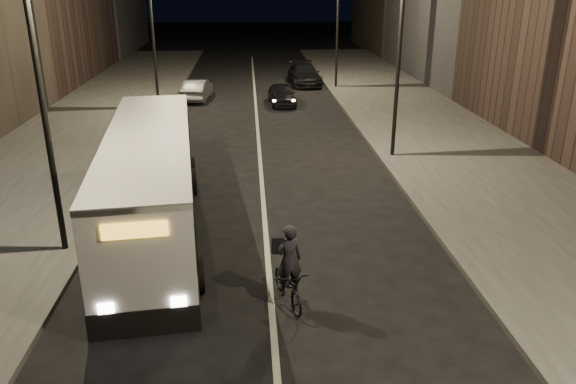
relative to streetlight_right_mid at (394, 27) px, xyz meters
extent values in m
plane|color=black|center=(-5.33, -12.00, -5.36)|extent=(180.00, 180.00, 0.00)
cube|color=#353532|center=(3.17, 2.00, -5.28)|extent=(7.00, 70.00, 0.16)
cube|color=#353532|center=(-13.83, 2.00, -5.28)|extent=(7.00, 70.00, 0.16)
cylinder|color=black|center=(0.27, 0.00, -1.20)|extent=(0.16, 0.16, 8.00)
cylinder|color=black|center=(0.27, 16.00, -1.20)|extent=(0.16, 0.16, 8.00)
cylinder|color=black|center=(-10.93, -8.00, -1.20)|extent=(0.16, 0.16, 8.00)
cylinder|color=black|center=(-10.93, 10.00, -1.20)|extent=(0.16, 0.16, 8.00)
cube|color=white|center=(-8.67, -6.55, -3.88)|extent=(3.53, 11.33, 2.97)
cube|color=black|center=(-8.67, -6.55, -3.46)|extent=(3.56, 10.97, 1.07)
cube|color=white|center=(-8.67, -6.55, -2.44)|extent=(3.54, 11.33, 0.17)
cube|color=gold|center=(-8.07, -12.09, -2.85)|extent=(1.30, 0.25, 0.33)
cylinder|color=black|center=(-9.40, -10.56, -4.90)|extent=(0.42, 0.96, 0.93)
cylinder|color=black|center=(-7.09, -10.30, -4.90)|extent=(0.42, 0.96, 0.93)
cylinder|color=black|center=(-10.21, -3.17, -4.90)|extent=(0.42, 0.96, 0.93)
cylinder|color=black|center=(-7.91, -2.92, -4.90)|extent=(0.42, 0.96, 0.93)
imported|color=black|center=(-4.93, -10.97, -4.88)|extent=(1.09, 1.92, 0.96)
imported|color=black|center=(-4.93, -11.17, -4.14)|extent=(0.72, 0.57, 1.74)
imported|color=black|center=(-3.75, 11.08, -4.74)|extent=(1.70, 3.71, 1.23)
imported|color=#403F42|center=(-8.93, 12.84, -4.72)|extent=(1.77, 4.03, 1.29)
imported|color=black|center=(-1.73, 17.77, -4.64)|extent=(2.25, 5.04, 1.44)
camera|label=1|loc=(-5.74, -22.39, 1.83)|focal=35.00mm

